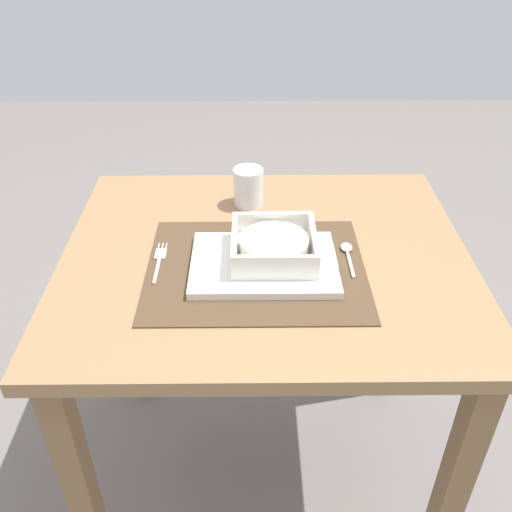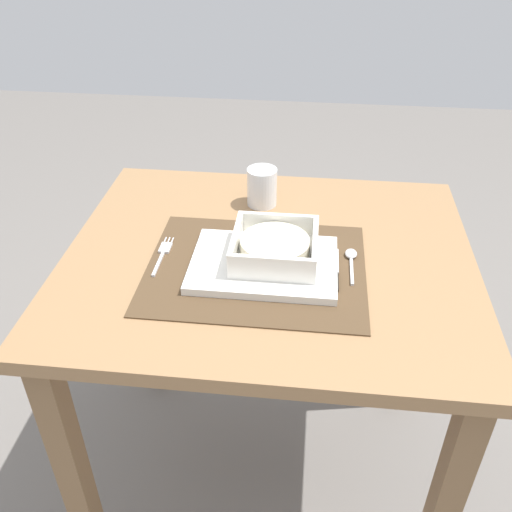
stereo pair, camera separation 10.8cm
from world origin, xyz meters
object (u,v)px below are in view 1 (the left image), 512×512
at_px(porridge_bowl, 274,247).
at_px(fork, 159,259).
at_px(drinking_glass, 248,189).
at_px(dining_table, 265,299).
at_px(bread_knife, 325,269).
at_px(spoon, 347,251).
at_px(butter_knife, 335,266).

bearing_deg(porridge_bowl, fork, 177.77).
xyz_separation_m(porridge_bowl, drinking_glass, (-0.05, 0.24, -0.00)).
xyz_separation_m(dining_table, porridge_bowl, (0.01, -0.04, 0.16)).
distance_m(porridge_bowl, bread_knife, 0.11).
bearing_deg(fork, porridge_bowl, -4.23).
relative_size(spoon, bread_knife, 0.89).
xyz_separation_m(dining_table, bread_knife, (0.11, -0.06, 0.13)).
height_order(butter_knife, drinking_glass, drinking_glass).
distance_m(dining_table, fork, 0.25).
distance_m(butter_knife, bread_knife, 0.02).
relative_size(bread_knife, drinking_glass, 1.46).
distance_m(dining_table, bread_knife, 0.18).
xyz_separation_m(spoon, drinking_glass, (-0.20, 0.21, 0.03)).
bearing_deg(fork, bread_knife, -8.35).
xyz_separation_m(porridge_bowl, spoon, (0.15, 0.03, -0.03)).
xyz_separation_m(bread_knife, drinking_glass, (-0.15, 0.27, 0.03)).
relative_size(spoon, drinking_glass, 1.30).
height_order(dining_table, porridge_bowl, porridge_bowl).
height_order(bread_knife, drinking_glass, drinking_glass).
bearing_deg(bread_knife, spoon, 44.02).
bearing_deg(drinking_glass, fork, -127.37).
relative_size(porridge_bowl, fork, 1.20).
xyz_separation_m(dining_table, drinking_glass, (-0.04, 0.20, 0.16)).
xyz_separation_m(fork, bread_knife, (0.33, -0.04, 0.00)).
bearing_deg(bread_knife, porridge_bowl, 159.62).
xyz_separation_m(butter_knife, drinking_glass, (-0.17, 0.26, 0.03)).
xyz_separation_m(spoon, bread_knife, (-0.05, -0.06, -0.00)).
bearing_deg(spoon, dining_table, 179.16).
xyz_separation_m(fork, butter_knife, (0.35, -0.03, 0.00)).
bearing_deg(spoon, fork, -175.30).
bearing_deg(drinking_glass, dining_table, -80.08).
relative_size(fork, bread_knife, 1.05).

